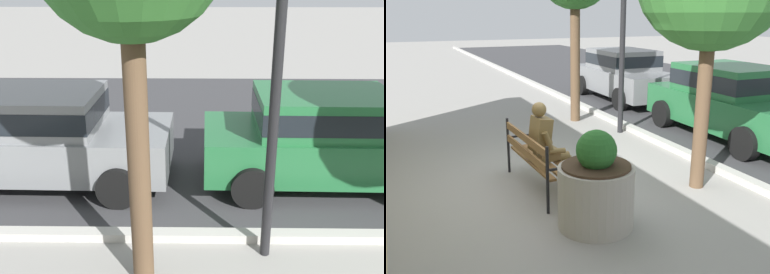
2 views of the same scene
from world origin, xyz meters
TOP-DOWN VIEW (x-y plane):
  - street_surface at (0.00, 7.50)m, footprint 60.00×9.00m
  - parked_car_grey at (-5.63, 4.62)m, footprint 4.13×1.97m
  - parked_car_green at (-0.97, 4.62)m, footprint 4.13×1.97m
  - lamp_post at (-2.22, 2.60)m, footprint 0.32×0.32m

SIDE VIEW (x-z plane):
  - street_surface at x=0.00m, z-range 0.00..0.01m
  - parked_car_grey at x=-5.63m, z-range 0.06..1.62m
  - parked_car_green at x=-0.97m, z-range 0.06..1.62m
  - lamp_post at x=-2.22m, z-range 0.60..4.50m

